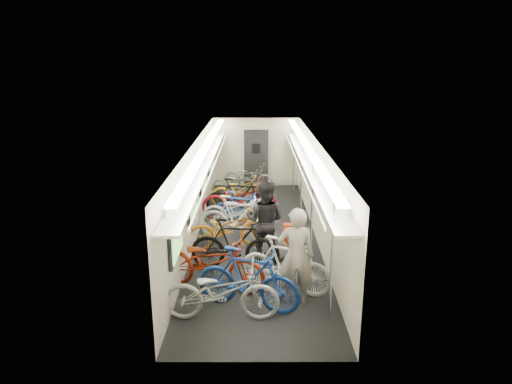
{
  "coord_description": "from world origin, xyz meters",
  "views": [
    {
      "loc": [
        -0.02,
        -10.79,
        4.29
      ],
      "look_at": [
        -0.01,
        0.11,
        1.15
      ],
      "focal_mm": 32.0,
      "sensor_mm": 36.0,
      "label": 1
    }
  ],
  "objects_px": {
    "bicycle_1": "(248,279)",
    "bicycle_0": "(222,292)",
    "backpack": "(290,234)",
    "passenger_mid": "(265,221)",
    "passenger_near": "(296,256)"
  },
  "relations": [
    {
      "from": "bicycle_1",
      "to": "bicycle_0",
      "type": "bearing_deg",
      "value": 147.73
    },
    {
      "from": "backpack",
      "to": "bicycle_1",
      "type": "bearing_deg",
      "value": -139.77
    },
    {
      "from": "bicycle_0",
      "to": "passenger_mid",
      "type": "distance_m",
      "value": 2.63
    },
    {
      "from": "bicycle_0",
      "to": "passenger_near",
      "type": "bearing_deg",
      "value": -64.27
    },
    {
      "from": "bicycle_0",
      "to": "bicycle_1",
      "type": "height_order",
      "value": "bicycle_1"
    },
    {
      "from": "bicycle_1",
      "to": "backpack",
      "type": "relative_size",
      "value": 5.09
    },
    {
      "from": "bicycle_0",
      "to": "passenger_near",
      "type": "height_order",
      "value": "passenger_near"
    },
    {
      "from": "passenger_mid",
      "to": "backpack",
      "type": "relative_size",
      "value": 4.79
    },
    {
      "from": "bicycle_0",
      "to": "backpack",
      "type": "bearing_deg",
      "value": -57.97
    },
    {
      "from": "passenger_near",
      "to": "backpack",
      "type": "relative_size",
      "value": 4.8
    },
    {
      "from": "bicycle_0",
      "to": "passenger_near",
      "type": "distance_m",
      "value": 1.49
    },
    {
      "from": "passenger_mid",
      "to": "bicycle_0",
      "type": "bearing_deg",
      "value": 90.37
    },
    {
      "from": "passenger_near",
      "to": "passenger_mid",
      "type": "xyz_separation_m",
      "value": [
        -0.53,
        1.88,
        -0.0
      ]
    },
    {
      "from": "passenger_mid",
      "to": "passenger_near",
      "type": "bearing_deg",
      "value": 123.48
    },
    {
      "from": "bicycle_0",
      "to": "backpack",
      "type": "height_order",
      "value": "backpack"
    }
  ]
}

